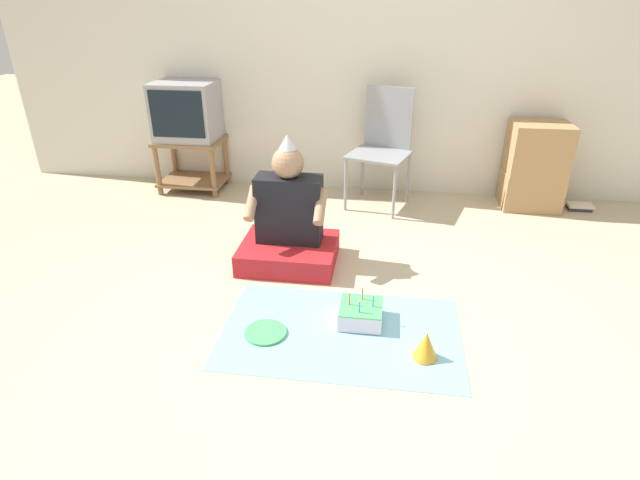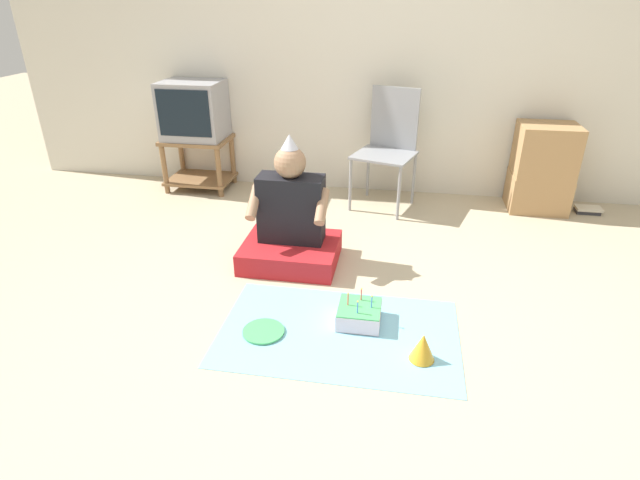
% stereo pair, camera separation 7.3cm
% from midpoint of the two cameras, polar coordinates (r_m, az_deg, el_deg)
% --- Properties ---
extents(ground_plane, '(16.00, 16.00, 0.00)m').
position_cam_midpoint_polar(ground_plane, '(2.54, 4.16, -11.83)').
color(ground_plane, tan).
extents(wall_back, '(6.40, 0.06, 2.55)m').
position_cam_midpoint_polar(wall_back, '(4.23, 8.16, 22.26)').
color(wall_back, beige).
rests_on(wall_back, ground_plane).
extents(tv_stand, '(0.55, 0.42, 0.45)m').
position_cam_midpoint_polar(tv_stand, '(4.52, -13.22, 9.04)').
color(tv_stand, olive).
rests_on(tv_stand, ground_plane).
extents(tv, '(0.50, 0.41, 0.47)m').
position_cam_midpoint_polar(tv, '(4.42, -13.78, 14.21)').
color(tv, '#99999E').
rests_on(tv, tv_stand).
extents(folding_chair, '(0.54, 0.52, 0.92)m').
position_cam_midpoint_polar(folding_chair, '(4.03, 8.40, 11.10)').
color(folding_chair, gray).
rests_on(folding_chair, ground_plane).
extents(cardboard_box_stack, '(0.44, 0.37, 0.68)m').
position_cam_midpoint_polar(cardboard_box_stack, '(4.31, 24.49, 7.47)').
color(cardboard_box_stack, '#A87F51').
rests_on(cardboard_box_stack, ground_plane).
extents(book_pile, '(0.19, 0.12, 0.05)m').
position_cam_midpoint_polar(book_pile, '(4.50, 28.69, 3.04)').
color(book_pile, '#333338').
rests_on(book_pile, ground_plane).
extents(person_seated, '(0.60, 0.49, 0.83)m').
position_cam_midpoint_polar(person_seated, '(3.15, -2.69, 1.62)').
color(person_seated, red).
rests_on(person_seated, ground_plane).
extents(party_cloth, '(1.22, 0.76, 0.01)m').
position_cam_midpoint_polar(party_cloth, '(2.61, 2.95, -10.48)').
color(party_cloth, '#7FC6E0').
rests_on(party_cloth, ground_plane).
extents(birthday_cake, '(0.22, 0.22, 0.17)m').
position_cam_midpoint_polar(birthday_cake, '(2.66, 5.29, -8.41)').
color(birthday_cake, silver).
rests_on(birthday_cake, party_cloth).
extents(party_hat_blue, '(0.12, 0.12, 0.14)m').
position_cam_midpoint_polar(party_hat_blue, '(2.45, 12.52, -11.85)').
color(party_hat_blue, gold).
rests_on(party_hat_blue, party_cloth).
extents(paper_plate, '(0.22, 0.22, 0.01)m').
position_cam_midpoint_polar(paper_plate, '(2.61, -5.67, -10.33)').
color(paper_plate, '#4CB266').
rests_on(paper_plate, party_cloth).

